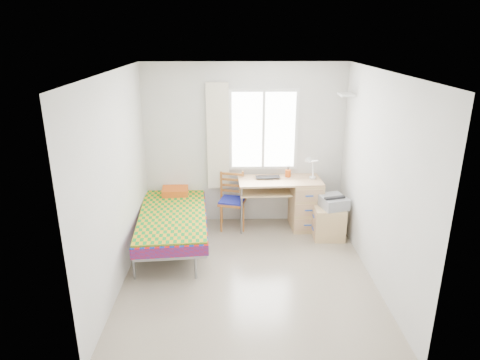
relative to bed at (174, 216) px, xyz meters
name	(u,v)px	position (x,y,z in m)	size (l,w,h in m)	color
floor	(248,274)	(1.08, -0.92, -0.44)	(3.50, 3.50, 0.00)	#BCAD93
ceiling	(249,72)	(1.08, -0.92, 2.16)	(3.50, 3.50, 0.00)	white
wall_back	(244,145)	(1.08, 0.83, 0.86)	(3.20, 3.20, 0.00)	silver
wall_left	(117,182)	(-0.52, -0.92, 0.86)	(3.50, 3.50, 0.00)	silver
wall_right	(379,180)	(2.68, -0.92, 0.86)	(3.50, 3.50, 0.00)	silver
window	(263,130)	(1.38, 0.81, 1.11)	(1.10, 0.04, 1.30)	white
curtain	(218,137)	(0.66, 0.76, 1.01)	(0.35, 0.05, 1.70)	beige
floating_shelf	(346,95)	(2.57, 0.48, 1.71)	(0.20, 0.32, 0.03)	white
bed	(174,216)	(0.00, 0.00, 0.00)	(1.15, 2.16, 0.90)	gray
desk	(301,201)	(1.98, 0.52, 0.00)	(1.33, 0.65, 0.82)	tan
chair	(233,197)	(0.88, 0.57, 0.07)	(0.47, 0.47, 0.90)	brown
cabinet	(329,223)	(2.35, 0.11, -0.19)	(0.48, 0.42, 0.50)	tan
printer	(333,201)	(2.40, 0.14, 0.15)	(0.46, 0.50, 0.18)	#93959A
laptop	(268,179)	(1.45, 0.53, 0.39)	(0.38, 0.25, 0.03)	black
pen_cup	(288,173)	(1.77, 0.66, 0.43)	(0.09, 0.09, 0.11)	#D36017
task_lamp	(311,165)	(2.09, 0.45, 0.63)	(0.23, 0.32, 0.41)	white
book	(268,193)	(1.44, 0.53, 0.15)	(0.17, 0.23, 0.02)	gray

